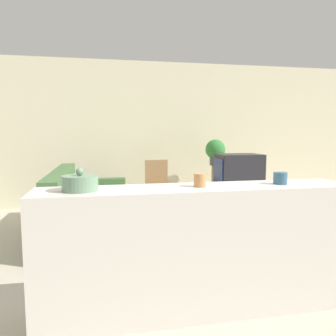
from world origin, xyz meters
name	(u,v)px	position (x,y,z in m)	size (l,w,h in m)	color
ground_plane	(183,282)	(0.00, 0.00, 0.00)	(14.00, 14.00, 0.00)	beige
wall_back	(140,134)	(0.00, 3.43, 1.35)	(9.00, 0.06, 2.70)	beige
couch	(89,213)	(-0.90, 1.60, 0.30)	(1.00, 2.09, 0.88)	#476B3D
tv_stand	(238,206)	(1.34, 1.86, 0.24)	(0.90, 0.49, 0.49)	#9E754C
television	(238,172)	(1.33, 1.86, 0.77)	(0.67, 0.46, 0.56)	#232328
wooden_chair	(158,184)	(0.21, 2.69, 0.49)	(0.44, 0.44, 0.90)	#9E754C
plant_stand	(215,186)	(1.33, 2.91, 0.39)	(0.13, 0.13, 0.78)	#9E754C
potted_plant	(215,151)	(1.33, 2.91, 1.04)	(0.37, 0.37, 0.48)	#4C4C51
foreground_counter	(198,249)	(0.00, -0.48, 0.48)	(2.42, 0.44, 0.97)	silver
decorative_bowl	(80,183)	(-0.86, -0.48, 1.03)	(0.25, 0.25, 0.16)	gray
candle_jar	(200,180)	(0.01, -0.48, 1.02)	(0.09, 0.09, 0.10)	#C6844C
coffee_tin	(280,178)	(0.67, -0.48, 1.02)	(0.11, 0.11, 0.09)	#335B75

